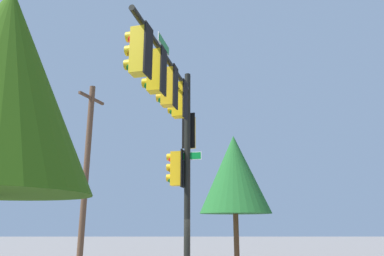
% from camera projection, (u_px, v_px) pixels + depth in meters
% --- Properties ---
extents(signal_pole_assembly, '(5.52, 1.82, 7.36)m').
position_uv_depth(signal_pole_assembly, '(173.00, 121.00, 10.47)').
color(signal_pole_assembly, black).
rests_on(signal_pole_assembly, ground_plane).
extents(utility_pole, '(1.71, 0.80, 8.78)m').
position_uv_depth(utility_pole, '(86.00, 174.00, 16.18)').
color(utility_pole, brown).
rests_on(utility_pole, ground_plane).
extents(tree_mid, '(4.46, 4.46, 7.94)m').
position_uv_depth(tree_mid, '(234.00, 174.00, 22.75)').
color(tree_mid, '#50341E').
rests_on(tree_mid, ground_plane).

